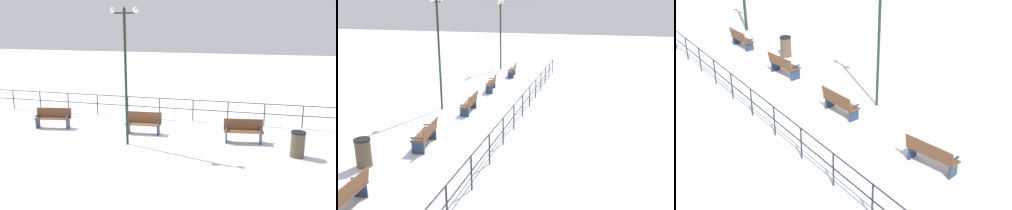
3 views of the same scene
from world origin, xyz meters
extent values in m
plane|color=white|center=(0.00, 0.00, 0.00)|extent=(80.00, 80.00, 0.00)
cube|color=brown|center=(0.08, -4.23, 0.45)|extent=(0.69, 1.65, 0.04)
cube|color=brown|center=(-0.13, -4.26, 0.68)|extent=(0.38, 1.60, 0.42)
cube|color=#23334C|center=(0.20, -4.92, 0.23)|extent=(0.38, 0.12, 0.45)
cube|color=#23334C|center=(-0.04, -3.54, 0.23)|extent=(0.38, 0.12, 0.45)
cube|color=#23334C|center=(0.22, -4.92, 0.57)|extent=(0.39, 0.13, 0.04)
cube|color=#23334C|center=(-0.02, -3.53, 0.57)|extent=(0.39, 0.13, 0.04)
cube|color=brown|center=(-0.12, 0.00, 0.43)|extent=(0.56, 1.56, 0.04)
cube|color=brown|center=(-0.35, -0.02, 0.68)|extent=(0.23, 1.53, 0.47)
cube|color=#23334C|center=(-0.07, -0.66, 0.21)|extent=(0.40, 0.08, 0.43)
cube|color=#23334C|center=(-0.17, 0.66, 0.21)|extent=(0.40, 0.08, 0.43)
cube|color=#23334C|center=(-0.05, -0.66, 0.55)|extent=(0.41, 0.10, 0.04)
cube|color=#23334C|center=(-0.15, 0.66, 0.55)|extent=(0.41, 0.10, 0.04)
cube|color=brown|center=(-0.01, 4.23, 0.47)|extent=(0.71, 1.60, 0.04)
cube|color=brown|center=(-0.26, 4.19, 0.70)|extent=(0.33, 1.55, 0.42)
cube|color=#23334C|center=(0.08, 3.56, 0.23)|extent=(0.44, 0.11, 0.47)
cube|color=#23334C|center=(-0.11, 4.90, 0.23)|extent=(0.44, 0.11, 0.47)
cube|color=#23334C|center=(0.10, 3.56, 0.59)|extent=(0.45, 0.13, 0.04)
cube|color=#23334C|center=(-0.09, 4.90, 0.59)|extent=(0.45, 0.13, 0.04)
cube|color=brown|center=(0.00, 8.46, 0.42)|extent=(0.56, 1.49, 0.04)
cube|color=brown|center=(-0.22, 8.44, 0.67)|extent=(0.22, 1.47, 0.45)
cube|color=#23334C|center=(0.05, 7.83, 0.21)|extent=(0.41, 0.08, 0.42)
cube|color=#23334C|center=(-0.04, 9.08, 0.21)|extent=(0.41, 0.08, 0.42)
cube|color=#23334C|center=(0.07, 7.83, 0.54)|extent=(0.41, 0.10, 0.04)
cube|color=#23334C|center=(-0.02, 9.09, 0.54)|extent=(0.41, 0.10, 0.04)
cylinder|color=#1E2D23|center=(1.32, -0.17, 2.57)|extent=(0.10, 0.10, 5.14)
cylinder|color=#26282D|center=(-2.73, -5.02, 0.51)|extent=(0.05, 0.05, 1.03)
cylinder|color=#26282D|center=(-2.73, -3.35, 0.51)|extent=(0.05, 0.05, 1.03)
cylinder|color=#26282D|center=(-2.73, -1.67, 0.51)|extent=(0.05, 0.05, 1.03)
cylinder|color=#26282D|center=(-2.73, 0.00, 0.51)|extent=(0.05, 0.05, 1.03)
cylinder|color=#26282D|center=(-2.73, 1.67, 0.51)|extent=(0.05, 0.05, 1.03)
cylinder|color=#26282D|center=(-2.73, 3.35, 0.51)|extent=(0.05, 0.05, 1.03)
cylinder|color=#26282D|center=(-2.73, 5.02, 0.51)|extent=(0.05, 0.05, 1.03)
cylinder|color=#26282D|center=(-2.73, 6.69, 0.51)|extent=(0.05, 0.05, 1.03)
cylinder|color=#26282D|center=(-2.73, 8.36, 0.51)|extent=(0.05, 0.05, 1.03)
cylinder|color=#26282D|center=(-2.73, 0.00, 1.03)|extent=(0.04, 20.07, 0.04)
cylinder|color=#26282D|center=(-2.73, 0.00, 0.57)|extent=(0.04, 20.07, 0.04)
cylinder|color=brown|center=(1.10, 6.18, 0.44)|extent=(0.49, 0.49, 0.88)
cylinder|color=black|center=(1.10, 6.18, 0.91)|extent=(0.51, 0.51, 0.06)
camera|label=1|loc=(14.26, 4.84, 4.76)|focal=39.32mm
camera|label=2|loc=(-5.94, 15.09, 5.15)|focal=38.14mm
camera|label=3|loc=(-8.57, -12.10, 7.65)|focal=50.65mm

